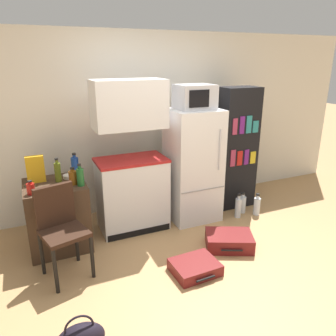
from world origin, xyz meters
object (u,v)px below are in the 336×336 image
Objects in this scene: kitchen_hutch at (131,165)px; refrigerator at (193,165)px; bowl at (69,176)px; cereal_box at (35,169)px; water_bottle_middle at (257,206)px; water_bottle_front at (238,207)px; microwave at (195,97)px; bookshelf at (236,149)px; water_bottle_back at (242,204)px; bottle_amber_beer at (73,177)px; bottle_green_tall at (80,177)px; bottle_ketchup_red at (31,188)px; suitcase_large_flat at (195,267)px; chair at (60,223)px; suitcase_small_flat at (229,241)px; bottle_blue_soda at (75,165)px; bottle_olive_oil at (58,172)px; side_table at (58,215)px.

kitchen_hutch is 1.26× the size of refrigerator.
cereal_box is at bearing 178.34° from bowl.
water_bottle_middle is (1.68, -0.36, -0.70)m from kitchen_hutch.
water_bottle_front is at bearing -9.77° from bowl.
water_bottle_middle is (0.85, -0.32, -1.49)m from microwave.
water_bottle_front is (0.56, -0.28, -0.59)m from refrigerator.
bookshelf is 0.79m from water_bottle_back.
bottle_amber_beer reaches higher than water_bottle_back.
bottle_green_tall is 0.50m from bottle_ketchup_red.
water_bottle_front is at bearing -0.77° from bottle_ketchup_red.
suitcase_large_flat is at bearing -42.03° from cereal_box.
microwave reaches higher than chair.
bookshelf is 2.73× the size of suitcase_small_flat.
suitcase_small_flat is at bearing -35.58° from bottle_blue_soda.
cereal_box is 0.87× the size of water_bottle_front.
bottle_olive_oil is 0.91× the size of water_bottle_back.
kitchen_hutch is at bearing 14.00° from bottle_amber_beer.
refrigerator is 7.69× the size of bottle_amber_beer.
kitchen_hutch is at bearing 166.99° from water_bottle_front.
bookshelf is at bearing 6.32° from bottle_amber_beer.
kitchen_hutch is at bearing -177.25° from bookshelf.
water_bottle_middle is at bearing -9.53° from chair.
side_table is at bearing -146.58° from bowl.
water_bottle_front is (2.04, -0.07, -0.72)m from bottle_green_tall.
suitcase_small_flat is (2.00, -0.63, -0.74)m from bottle_ketchup_red.
bookshelf reaches higher than bottle_blue_soda.
bottle_olive_oil is 0.91× the size of cereal_box.
cereal_box is (-0.34, 0.01, 0.13)m from bowl.
bottle_green_tall is 0.71× the size of water_bottle_front.
refrigerator is 0.88m from microwave.
suitcase_small_flat is at bearing -134.61° from water_bottle_back.
refrigerator is 1.99m from bottle_ketchup_red.
kitchen_hutch reaches higher than cereal_box.
chair reaches higher than suitcase_large_flat.
bottle_olive_oil is 0.31m from bottle_green_tall.
refrigerator is 4.91× the size of cereal_box.
water_bottle_back is (2.25, -0.04, -0.72)m from bottle_amber_beer.
suitcase_small_flat is at bearing -46.96° from kitchen_hutch.
refrigerator reaches higher than water_bottle_middle.
refrigerator is 1.92m from cereal_box.
kitchen_hutch is 0.74m from bottle_amber_beer.
refrigerator is at bearing -7.68° from bottle_blue_soda.
refrigerator is 0.95m from water_bottle_back.
water_bottle_front is at bearing -26.26° from microwave.
kitchen_hutch is 12.76× the size of bottle_ketchup_red.
water_bottle_front is at bearing -13.01° from kitchen_hutch.
suitcase_small_flat is (1.71, -0.89, -0.80)m from bottle_olive_oil.
bottle_amber_beer is 1.89m from suitcase_small_flat.
bottle_blue_soda is 0.54× the size of suitcase_large_flat.
bottle_amber_beer is 2.36m from water_bottle_back.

